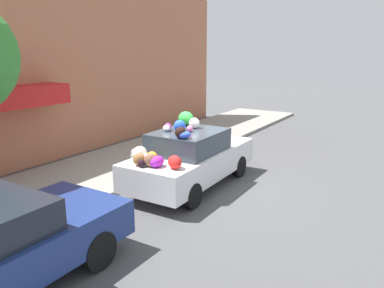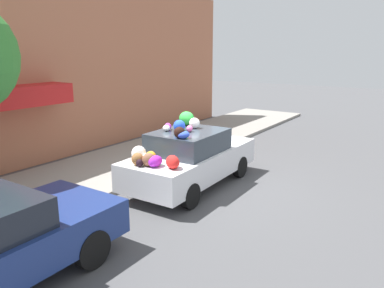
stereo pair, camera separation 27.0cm
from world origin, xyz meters
The scene contains 5 objects.
ground_plane centered at (0.00, 0.00, 0.00)m, with size 60.00×60.00×0.00m, color #4C4C4F.
sidewalk_curb centered at (0.00, 2.70, 0.06)m, with size 24.00×3.20×0.12m.
building_facade centered at (-0.10, 4.92, 2.83)m, with size 18.00×1.20×5.73m.
fire_hydrant centered at (-0.36, 1.56, 0.46)m, with size 0.20×0.20×0.70m.
art_car centered at (-0.08, -0.03, 0.77)m, with size 4.06×1.77×1.82m.
Camera 1 is at (-7.68, -4.92, 3.37)m, focal length 35.00 mm.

